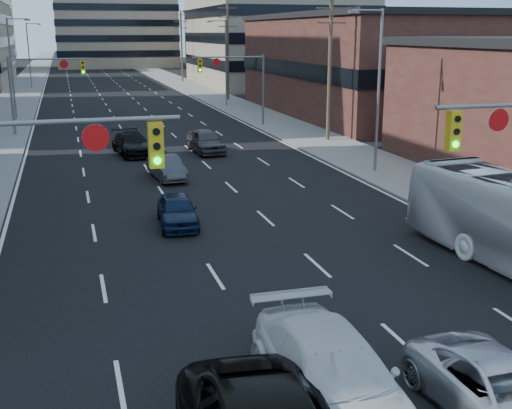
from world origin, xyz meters
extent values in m
cube|color=black|center=(0.00, 130.00, 0.01)|extent=(18.00, 300.00, 0.02)
cube|color=slate|center=(-11.50, 130.00, 0.07)|extent=(5.00, 300.00, 0.15)
cube|color=slate|center=(11.50, 130.00, 0.07)|extent=(5.00, 300.00, 0.15)
cube|color=#472119|center=(24.00, 50.00, 4.50)|extent=(20.00, 30.00, 9.00)
cube|color=gray|center=(25.00, 88.00, 7.00)|extent=(22.00, 28.00, 14.00)
cube|color=gray|center=(32.00, 130.00, 6.00)|extent=(22.00, 22.00, 12.00)
cylinder|color=slate|center=(-6.75, 8.00, 5.80)|extent=(6.50, 0.12, 0.12)
cube|color=gold|center=(-4.10, 8.00, 5.15)|extent=(0.35, 0.28, 1.10)
cylinder|color=black|center=(-4.10, 7.84, 5.50)|extent=(0.18, 0.06, 0.18)
cylinder|color=black|center=(-4.10, 7.84, 5.15)|extent=(0.18, 0.06, 0.18)
cylinder|color=#0CE526|center=(-4.10, 7.84, 4.80)|extent=(0.18, 0.06, 0.18)
cylinder|color=white|center=(-5.50, 7.97, 5.40)|extent=(0.64, 0.06, 0.64)
cube|color=gold|center=(4.10, 8.00, 5.15)|extent=(0.35, 0.28, 1.10)
cylinder|color=black|center=(4.10, 7.84, 5.50)|extent=(0.18, 0.06, 0.18)
cylinder|color=black|center=(4.10, 7.84, 5.15)|extent=(0.18, 0.06, 0.18)
cylinder|color=#0CE526|center=(4.10, 7.84, 4.80)|extent=(0.18, 0.06, 0.18)
cylinder|color=white|center=(5.50, 7.97, 5.40)|extent=(0.64, 0.06, 0.64)
cylinder|color=slate|center=(-10.00, 45.00, 3.00)|extent=(0.18, 0.18, 6.00)
cylinder|color=slate|center=(-7.00, 45.00, 5.80)|extent=(6.00, 0.12, 0.12)
cube|color=gold|center=(-4.60, 45.00, 5.15)|extent=(0.35, 0.28, 1.10)
cylinder|color=black|center=(-4.60, 44.84, 5.50)|extent=(0.18, 0.06, 0.18)
cylinder|color=black|center=(-4.60, 44.84, 5.15)|extent=(0.18, 0.06, 0.18)
cylinder|color=#0CE526|center=(-4.60, 44.84, 4.80)|extent=(0.18, 0.06, 0.18)
cylinder|color=white|center=(-6.00, 44.97, 5.40)|extent=(0.64, 0.06, 0.64)
cylinder|color=slate|center=(10.00, 45.00, 3.00)|extent=(0.18, 0.18, 6.00)
cylinder|color=slate|center=(7.00, 45.00, 5.80)|extent=(6.00, 0.12, 0.12)
cube|color=gold|center=(4.60, 45.00, 5.15)|extent=(0.35, 0.28, 1.10)
cylinder|color=black|center=(4.60, 44.84, 5.50)|extent=(0.18, 0.06, 0.18)
cylinder|color=black|center=(4.60, 44.84, 5.15)|extent=(0.18, 0.06, 0.18)
cylinder|color=#0CE526|center=(4.60, 44.84, 4.80)|extent=(0.18, 0.06, 0.18)
cylinder|color=white|center=(6.00, 44.97, 5.40)|extent=(0.64, 0.06, 0.64)
cylinder|color=#4C3D2D|center=(12.20, 36.00, 5.50)|extent=(0.28, 0.28, 11.00)
cube|color=#4C3D2D|center=(12.20, 36.00, 9.40)|extent=(2.20, 0.10, 0.10)
cube|color=#4C3D2D|center=(12.20, 36.00, 8.40)|extent=(2.20, 0.10, 0.10)
cylinder|color=#4C3D2D|center=(12.20, 66.00, 5.50)|extent=(0.28, 0.28, 11.00)
cube|color=#4C3D2D|center=(12.20, 66.00, 10.40)|extent=(2.20, 0.10, 0.10)
cube|color=#4C3D2D|center=(12.20, 66.00, 9.40)|extent=(2.20, 0.10, 0.10)
cube|color=#4C3D2D|center=(12.20, 66.00, 8.40)|extent=(2.20, 0.10, 0.10)
cylinder|color=#4C3D2D|center=(12.20, 96.00, 5.50)|extent=(0.28, 0.28, 11.00)
cube|color=#4C3D2D|center=(12.20, 96.00, 10.40)|extent=(2.20, 0.10, 0.10)
cube|color=#4C3D2D|center=(12.20, 96.00, 9.40)|extent=(2.20, 0.10, 0.10)
cube|color=#4C3D2D|center=(12.20, 96.00, 8.40)|extent=(2.20, 0.10, 0.10)
cylinder|color=slate|center=(-10.50, 55.00, 4.50)|extent=(0.16, 0.16, 9.00)
cylinder|color=slate|center=(-9.60, 55.00, 8.90)|extent=(1.80, 0.10, 0.10)
cube|color=slate|center=(-8.80, 55.00, 8.82)|extent=(0.50, 0.22, 0.14)
cylinder|color=slate|center=(-10.50, 90.00, 4.50)|extent=(0.16, 0.16, 9.00)
cylinder|color=slate|center=(-9.60, 90.00, 8.90)|extent=(1.80, 0.10, 0.10)
cube|color=slate|center=(-8.80, 90.00, 8.82)|extent=(0.50, 0.22, 0.14)
cylinder|color=slate|center=(10.50, 25.00, 4.50)|extent=(0.16, 0.16, 9.00)
cylinder|color=slate|center=(9.60, 25.00, 8.90)|extent=(1.80, 0.10, 0.10)
cube|color=slate|center=(8.80, 25.00, 8.82)|extent=(0.50, 0.22, 0.14)
cylinder|color=slate|center=(10.50, 60.00, 4.50)|extent=(0.16, 0.16, 9.00)
cylinder|color=slate|center=(9.60, 60.00, 8.90)|extent=(1.80, 0.10, 0.10)
cube|color=slate|center=(8.80, 60.00, 8.82)|extent=(0.50, 0.22, 0.14)
imported|color=silver|center=(-1.22, 3.63, 0.85)|extent=(2.50, 5.92, 1.71)
imported|color=silver|center=(2.00, 2.38, 0.67)|extent=(2.38, 4.88, 1.33)
imported|color=#0C1A32|center=(-2.00, 18.09, 0.65)|extent=(1.82, 3.94, 1.31)
imported|color=#39393C|center=(-1.06, 26.85, 0.64)|extent=(1.78, 4.02, 1.28)
imported|color=black|center=(-2.10, 34.72, 0.72)|extent=(2.63, 5.19, 1.44)
imported|color=#3A3A3D|center=(2.65, 34.10, 0.78)|extent=(2.12, 4.67, 1.56)
camera|label=1|loc=(-6.12, -7.32, 7.78)|focal=45.00mm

